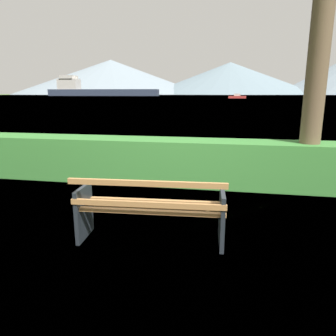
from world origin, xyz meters
TOP-DOWN VIEW (x-y plane):
  - ground_plane at (0.00, 0.00)m, footprint 1400.00×1400.00m
  - water_surface at (0.00, 306.05)m, footprint 620.00×620.00m
  - park_bench at (0.00, -0.06)m, footprint 1.86×0.69m
  - hedge_row at (0.00, 2.69)m, footprint 10.76×0.84m
  - cargo_ship_large at (-99.03, 226.18)m, footprint 83.81×13.47m
  - fishing_boat_near at (3.71, 121.07)m, footprint 6.59×2.57m
  - distant_hills at (38.14, 549.74)m, footprint 760.11×332.61m

SIDE VIEW (x-z plane):
  - ground_plane at x=0.00m, z-range 0.00..0.00m
  - water_surface at x=0.00m, z-range 0.00..0.00m
  - park_bench at x=0.00m, z-range 0.00..0.86m
  - hedge_row at x=0.00m, z-range 0.00..0.90m
  - fishing_boat_near at x=3.71m, z-range -0.26..1.51m
  - cargo_ship_large at x=-99.03m, z-range -3.30..11.67m
  - distant_hills at x=38.14m, z-range -7.89..77.15m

